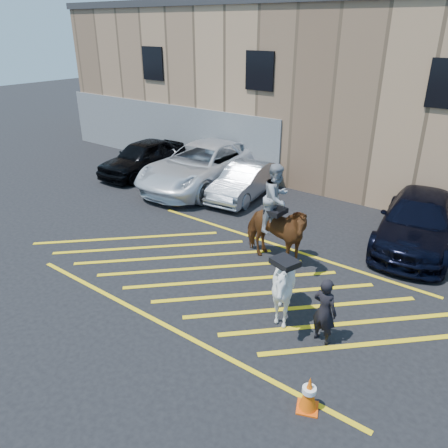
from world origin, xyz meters
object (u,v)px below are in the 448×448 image
Objects in this scene: saddled_white at (283,288)px; traffic_cone at (309,393)px; car_silver_sedan at (245,181)px; mounted_bay at (275,225)px; car_black_suv at (143,157)px; handler at (325,311)px; car_blue_suv at (419,221)px; car_white_pickup at (203,165)px.

traffic_cone is (1.69, -1.97, -0.50)m from saddled_white.
car_silver_sedan is 5.31m from mounted_bay.
car_silver_sedan is at bearing 0.31° from car_black_suv.
handler is at bearing -5.62° from saddled_white.
car_blue_suv is 6.12m from saddled_white.
mounted_bay is (-2.64, 2.34, 0.41)m from handler.
car_silver_sedan is 8.01m from saddled_white.
car_black_suv is 1.54× the size of mounted_bay.
mounted_bay is at bearing 127.84° from traffic_cone.
handler is (6.30, -6.16, 0.11)m from car_silver_sedan.
car_white_pickup is 4.18× the size of handler.
car_blue_suv is at bearing -8.07° from car_silver_sedan.
mounted_bay reaches higher than handler.
car_black_suv is 6.21× the size of traffic_cone.
traffic_cone is at bearing -35.23° from car_black_suv.
car_silver_sedan is 5.51× the size of traffic_cone.
car_silver_sedan is at bearing 130.85° from saddled_white.
car_blue_suv reaches higher than traffic_cone.
mounted_bay is at bearing -36.78° from car_white_pickup.
car_blue_suv is 7.23× the size of traffic_cone.
handler is at bearing -51.67° from car_silver_sedan.
car_white_pickup reaches higher than traffic_cone.
car_blue_suv is 2.77× the size of saddled_white.
traffic_cone is at bearing -56.52° from car_silver_sedan.
saddled_white reaches higher than car_blue_suv.
traffic_cone is (0.62, -1.86, -0.41)m from handler.
handler is at bearing -41.56° from mounted_bay.
car_blue_suv is 3.42× the size of handler.
car_white_pickup is 10.55m from handler.
car_black_suv is 14.53m from traffic_cone.
car_white_pickup is 1.60× the size of car_silver_sedan.
car_blue_suv is 6.08m from handler.
mounted_bay is (3.66, -3.82, 0.52)m from car_silver_sedan.
saddled_white is at bearing 130.67° from traffic_cone.
car_silver_sedan is 8.81m from handler.
saddled_white is (-1.07, 0.11, 0.10)m from handler.
mounted_bay is (9.05, -3.48, 0.41)m from car_black_suv.
mounted_bay is at bearing 125.16° from saddled_white.
car_black_suv and handler have the same top height.
car_silver_sedan is 2.11× the size of saddled_white.
car_blue_suv is at bearing -4.20° from car_white_pickup.
mounted_bay is 2.76m from saddled_white.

